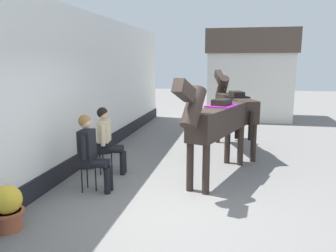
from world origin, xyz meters
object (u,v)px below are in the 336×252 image
object	(u,v)px
seated_visitor_far	(107,137)
seated_visitor_near	(90,149)
saddled_horse_near	(217,121)
flower_planter_near	(8,207)
saddled_horse_far	(233,106)

from	to	relation	value
seated_visitor_far	seated_visitor_near	bearing A→B (deg)	-85.94
seated_visitor_near	saddled_horse_near	xyz separation A→B (m)	(2.14, 1.12, 0.38)
seated_visitor_near	flower_planter_near	distance (m)	1.71
seated_visitor_near	saddled_horse_near	size ratio (longest dim) A/B	0.48
seated_visitor_near	saddled_horse_near	distance (m)	2.45
seated_visitor_near	seated_visitor_far	bearing A→B (deg)	94.06
seated_visitor_near	flower_planter_near	bearing A→B (deg)	-108.89
seated_visitor_near	flower_planter_near	world-z (taller)	seated_visitor_near
seated_visitor_near	saddled_horse_far	bearing A→B (deg)	54.62
saddled_horse_near	flower_planter_near	bearing A→B (deg)	-134.87
seated_visitor_far	saddled_horse_near	size ratio (longest dim) A/B	0.48
saddled_horse_far	flower_planter_near	bearing A→B (deg)	-120.74
seated_visitor_near	saddled_horse_near	world-z (taller)	saddled_horse_near
flower_planter_near	saddled_horse_far	bearing A→B (deg)	59.26
saddled_horse_far	saddled_horse_near	bearing A→B (deg)	-97.25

